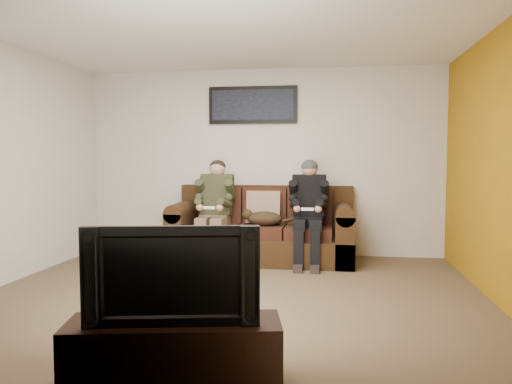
% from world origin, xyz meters
% --- Properties ---
extents(floor, '(5.00, 5.00, 0.00)m').
position_xyz_m(floor, '(0.00, 0.00, 0.00)').
color(floor, brown).
rests_on(floor, ground).
extents(ceiling, '(5.00, 5.00, 0.00)m').
position_xyz_m(ceiling, '(0.00, 0.00, 2.60)').
color(ceiling, silver).
rests_on(ceiling, ground).
extents(wall_back, '(5.00, 0.00, 5.00)m').
position_xyz_m(wall_back, '(0.00, 2.25, 1.30)').
color(wall_back, beige).
rests_on(wall_back, ground).
extents(wall_front, '(5.00, 0.00, 5.00)m').
position_xyz_m(wall_front, '(0.00, -2.25, 1.30)').
color(wall_front, beige).
rests_on(wall_front, ground).
extents(wall_right, '(0.00, 4.50, 4.50)m').
position_xyz_m(wall_right, '(2.50, 0.00, 1.30)').
color(wall_right, beige).
rests_on(wall_right, ground).
extents(accent_wall_right, '(0.00, 4.50, 4.50)m').
position_xyz_m(accent_wall_right, '(2.49, 0.00, 1.30)').
color(accent_wall_right, '#A06E10').
rests_on(accent_wall_right, ground).
extents(sofa, '(2.39, 1.03, 0.98)m').
position_xyz_m(sofa, '(0.06, 1.84, 0.37)').
color(sofa, '#33200F').
rests_on(sofa, ground).
extents(throw_pillow, '(0.46, 0.22, 0.45)m').
position_xyz_m(throw_pillow, '(0.06, 1.88, 0.69)').
color(throw_pillow, '#8C735B').
rests_on(throw_pillow, sofa).
extents(throw_blanket, '(0.49, 0.24, 0.09)m').
position_xyz_m(throw_blanket, '(-0.66, 2.14, 0.98)').
color(throw_blanket, tan).
rests_on(throw_blanket, sofa).
extents(person_left, '(0.51, 0.87, 1.33)m').
position_xyz_m(person_left, '(-0.55, 1.63, 0.76)').
color(person_left, brown).
rests_on(person_left, sofa).
extents(person_right, '(0.51, 0.86, 1.34)m').
position_xyz_m(person_right, '(0.68, 1.64, 0.76)').
color(person_right, black).
rests_on(person_right, sofa).
extents(cat, '(0.66, 0.26, 0.24)m').
position_xyz_m(cat, '(0.08, 1.65, 0.58)').
color(cat, '#3F2D18').
rests_on(cat, sofa).
extents(framed_poster, '(1.25, 0.05, 0.52)m').
position_xyz_m(framed_poster, '(-0.14, 2.22, 2.10)').
color(framed_poster, black).
rests_on(framed_poster, wall_back).
extents(tv_stand, '(1.32, 0.65, 0.40)m').
position_xyz_m(tv_stand, '(0.05, -1.95, 0.20)').
color(tv_stand, black).
rests_on(tv_stand, ground).
extents(television, '(1.02, 0.33, 0.58)m').
position_xyz_m(television, '(0.05, -1.95, 0.69)').
color(television, black).
rests_on(television, tv_stand).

